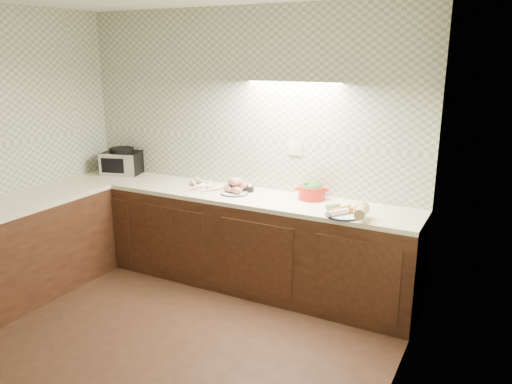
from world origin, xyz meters
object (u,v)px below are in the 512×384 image
at_px(parsnip_pile, 204,184).
at_px(onion_bowl, 247,188).
at_px(sweet_potato_plate, 235,187).
at_px(dutch_oven, 312,190).
at_px(toaster_oven, 122,162).
at_px(veg_plate, 352,210).

height_order(parsnip_pile, onion_bowl, onion_bowl).
bearing_deg(onion_bowl, sweet_potato_plate, -115.05).
relative_size(parsnip_pile, dutch_oven, 1.03).
relative_size(toaster_oven, veg_plate, 1.26).
bearing_deg(sweet_potato_plate, parsnip_pile, 173.04).
bearing_deg(toaster_oven, dutch_oven, -15.74).
height_order(toaster_oven, sweet_potato_plate, toaster_oven).
bearing_deg(onion_bowl, toaster_oven, 179.56).
xyz_separation_m(toaster_oven, onion_bowl, (1.56, -0.01, -0.10)).
bearing_deg(sweet_potato_plate, dutch_oven, 13.29).
xyz_separation_m(parsnip_pile, onion_bowl, (0.44, 0.08, 0.00)).
height_order(toaster_oven, veg_plate, toaster_oven).
distance_m(parsnip_pile, dutch_oven, 1.09).
xyz_separation_m(onion_bowl, veg_plate, (1.12, -0.28, 0.01)).
relative_size(parsnip_pile, sweet_potato_plate, 1.20).
xyz_separation_m(sweet_potato_plate, onion_bowl, (0.06, 0.13, -0.03)).
relative_size(parsnip_pile, veg_plate, 0.86).
bearing_deg(veg_plate, parsnip_pile, 172.65).
distance_m(parsnip_pile, veg_plate, 1.57).
relative_size(toaster_oven, parsnip_pile, 1.47).
height_order(parsnip_pile, sweet_potato_plate, sweet_potato_plate).
xyz_separation_m(parsnip_pile, dutch_oven, (1.08, 0.12, 0.05)).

